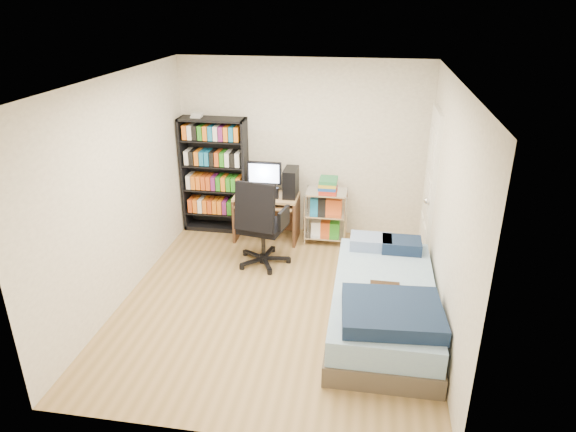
% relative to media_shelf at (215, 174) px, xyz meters
% --- Properties ---
extents(room, '(3.58, 4.08, 2.58)m').
position_rel_media_shelf_xyz_m(room, '(1.25, -1.84, 0.39)').
color(room, '#A48252').
rests_on(room, ground).
extents(media_shelf, '(0.94, 0.31, 1.75)m').
position_rel_media_shelf_xyz_m(media_shelf, '(0.00, 0.00, 0.00)').
color(media_shelf, black).
rests_on(media_shelf, room).
extents(computer_desk, '(0.89, 0.52, 1.12)m').
position_rel_media_shelf_xyz_m(computer_desk, '(0.89, -0.18, -0.26)').
color(computer_desk, tan).
rests_on(computer_desk, room).
extents(office_chair, '(0.82, 0.82, 1.18)m').
position_rel_media_shelf_xyz_m(office_chair, '(0.90, -0.99, -0.49)').
color(office_chair, black).
rests_on(office_chair, room).
extents(wire_cart, '(0.58, 0.42, 0.94)m').
position_rel_media_shelf_xyz_m(wire_cart, '(1.64, -0.18, -0.25)').
color(wire_cart, silver).
rests_on(wire_cart, room).
extents(bed, '(1.08, 2.16, 0.62)m').
position_rel_media_shelf_xyz_m(bed, '(2.44, -2.11, -0.59)').
color(bed, '#50463B').
rests_on(bed, room).
extents(door, '(0.12, 0.80, 2.00)m').
position_rel_media_shelf_xyz_m(door, '(2.97, -0.49, 0.14)').
color(door, white).
rests_on(door, room).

